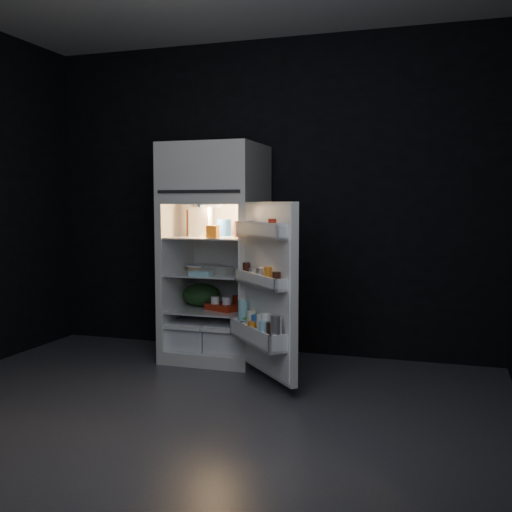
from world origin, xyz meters
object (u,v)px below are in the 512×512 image
(yogurt_tray, at_px, (222,307))
(fridge_door, at_px, (266,292))
(refrigerator, at_px, (216,245))
(egg_carton, at_px, (217,270))
(milk_jug, at_px, (201,222))

(yogurt_tray, bearing_deg, fridge_door, -22.13)
(refrigerator, relative_size, egg_carton, 6.64)
(milk_jug, distance_m, yogurt_tray, 0.73)
(fridge_door, relative_size, egg_carton, 4.55)
(milk_jug, relative_size, yogurt_tray, 0.89)
(fridge_door, bearing_deg, refrigerator, 133.76)
(fridge_door, relative_size, milk_jug, 5.08)
(refrigerator, bearing_deg, milk_jug, -159.67)
(egg_carton, bearing_deg, refrigerator, 136.57)
(refrigerator, distance_m, milk_jug, 0.23)
(refrigerator, height_order, fridge_door, refrigerator)
(refrigerator, distance_m, fridge_door, 0.95)
(fridge_door, height_order, yogurt_tray, fridge_door)
(milk_jug, relative_size, egg_carton, 0.90)
(milk_jug, height_order, yogurt_tray, milk_jug)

